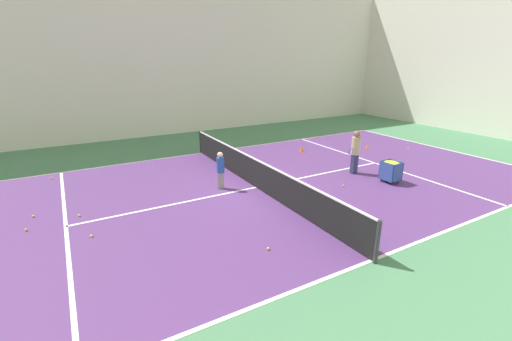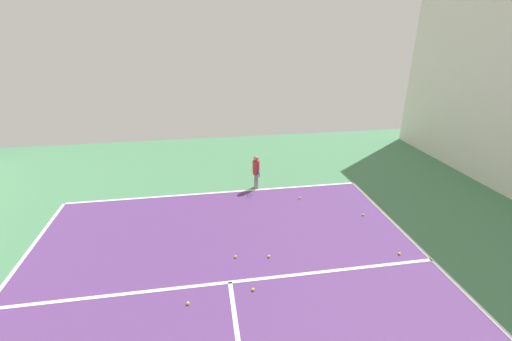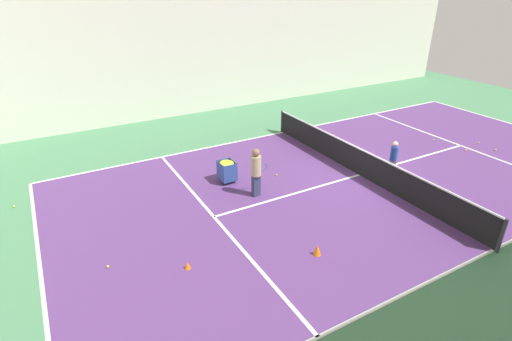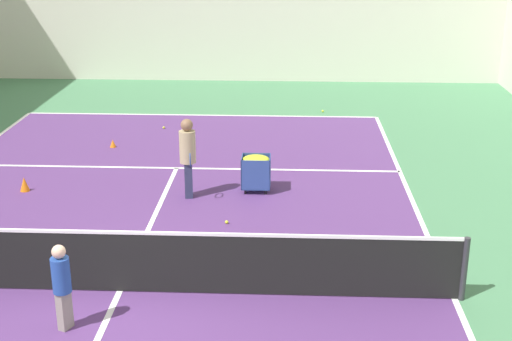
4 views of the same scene
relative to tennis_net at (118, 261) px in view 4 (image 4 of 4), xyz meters
name	(u,v)px [view 4 (image 4 of 4)]	position (x,y,z in m)	size (l,w,h in m)	color
ground_plane	(120,291)	(0.00, 0.00, -0.55)	(35.59, 35.59, 0.00)	#477F56
court_playing_area	(120,291)	(0.00, 0.00, -0.54)	(10.59, 21.71, 0.00)	#563370
line_baseline_far	(201,115)	(0.00, 10.86, -0.54)	(10.59, 0.10, 0.00)	white
line_sideline_right	(455,299)	(5.29, 0.00, -0.54)	(0.10, 21.71, 0.00)	white
line_service_far	(177,168)	(0.00, 5.97, -0.54)	(10.59, 0.10, 0.00)	white
line_centre_service	(120,291)	(0.00, 0.00, -0.54)	(0.10, 11.94, 0.00)	white
tennis_net	(118,261)	(0.00, 0.00, 0.00)	(10.89, 0.10, 1.06)	#2D2D33
coach_at_net	(188,153)	(0.55, 4.15, 0.44)	(0.39, 0.68, 1.72)	#2D3351
child_midcourt	(62,281)	(-0.53, -1.11, 0.21)	(0.35, 0.35, 1.33)	gray
ball_cart	(256,166)	(1.97, 4.56, 0.02)	(0.63, 0.54, 0.81)	#2D478C
training_cone_0	(113,143)	(-1.91, 7.55, -0.44)	(0.16, 0.16, 0.20)	orange
training_cone_1	(24,184)	(-3.08, 4.32, -0.39)	(0.21, 0.21, 0.31)	orange
tennis_ball_0	(164,128)	(-0.88, 9.33, -0.51)	(0.07, 0.07, 0.07)	yellow
tennis_ball_1	(323,111)	(3.71, 11.39, -0.51)	(0.07, 0.07, 0.07)	yellow
tennis_ball_10	(227,222)	(1.48, 2.74, -0.51)	(0.07, 0.07, 0.07)	yellow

